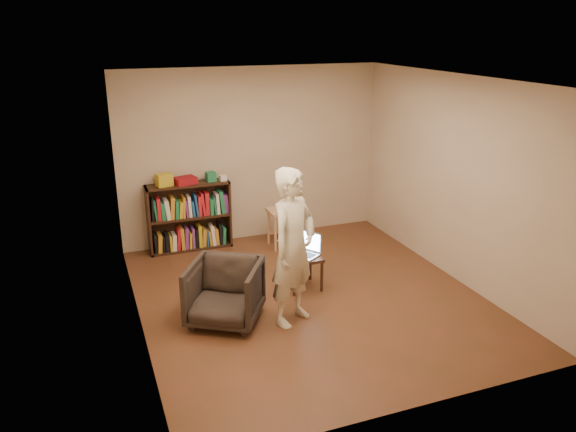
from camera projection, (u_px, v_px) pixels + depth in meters
name	position (u px, v px, depth m)	size (l,w,h in m)	color
floor	(309.00, 297.00, 6.86)	(4.50, 4.50, 0.00)	#4C3318
ceiling	(312.00, 80.00, 6.02)	(4.50, 4.50, 0.00)	silver
wall_back	(252.00, 155.00, 8.43)	(4.00, 4.00, 0.00)	beige
wall_left	(132.00, 216.00, 5.77)	(4.50, 4.50, 0.00)	beige
wall_right	(456.00, 179.00, 7.11)	(4.50, 4.50, 0.00)	beige
bookshelf	(189.00, 220.00, 8.23)	(1.20, 0.30, 1.00)	black
box_yellow	(164.00, 180.00, 7.89)	(0.22, 0.16, 0.18)	gold
red_cloth	(185.00, 181.00, 8.00)	(0.30, 0.22, 0.10)	maroon
box_green	(211.00, 177.00, 8.14)	(0.13, 0.13, 0.13)	#1E7346
box_white	(223.00, 178.00, 8.17)	(0.10, 0.10, 0.08)	silver
stool	(282.00, 217.00, 8.29)	(0.40, 0.40, 0.58)	tan
armchair	(225.00, 293.00, 6.20)	(0.75, 0.78, 0.71)	#2F261F
side_table	(303.00, 261.00, 7.01)	(0.42, 0.42, 0.43)	black
laptop	(305.00, 249.00, 7.03)	(0.44, 0.47, 0.28)	silver
person	(293.00, 247.00, 6.05)	(0.64, 0.42, 1.77)	beige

